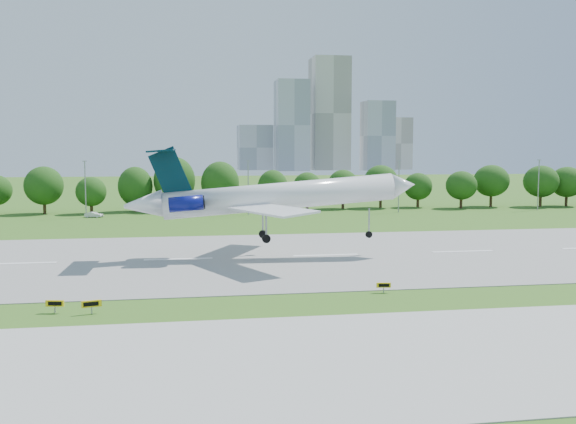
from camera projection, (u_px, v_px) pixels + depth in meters
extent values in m
plane|color=#32651A|center=(176.00, 304.00, 60.41)|extent=(600.00, 600.00, 0.00)
cube|color=gray|center=(178.00, 259.00, 84.96)|extent=(400.00, 45.00, 0.08)
cube|color=#ADADA8|center=(173.00, 368.00, 42.72)|extent=(400.00, 23.00, 0.08)
cylinder|color=#382314|center=(93.00, 205.00, 147.43)|extent=(0.70, 0.70, 3.60)
sphere|color=#133C0F|center=(92.00, 186.00, 147.00)|extent=(8.40, 8.40, 8.40)
cylinder|color=#382314|center=(265.00, 203.00, 153.80)|extent=(0.70, 0.70, 3.60)
sphere|color=#133C0F|center=(265.00, 185.00, 153.38)|extent=(8.40, 8.40, 8.40)
cylinder|color=#382314|center=(424.00, 201.00, 160.18)|extent=(0.70, 0.70, 3.60)
sphere|color=#133C0F|center=(424.00, 183.00, 159.76)|extent=(8.40, 8.40, 8.40)
cylinder|color=#382314|center=(570.00, 199.00, 166.56)|extent=(0.70, 0.70, 3.60)
sphere|color=#133C0F|center=(571.00, 182.00, 166.13)|extent=(8.40, 8.40, 8.40)
cylinder|color=gray|center=(85.00, 190.00, 137.19)|extent=(0.24, 0.24, 12.00)
cube|color=gray|center=(85.00, 161.00, 136.60)|extent=(0.90, 0.25, 0.18)
cylinder|color=gray|center=(248.00, 188.00, 142.78)|extent=(0.24, 0.24, 12.00)
cube|color=gray|center=(248.00, 161.00, 142.18)|extent=(0.90, 0.25, 0.18)
cylinder|color=gray|center=(399.00, 187.00, 148.36)|extent=(0.24, 0.24, 12.00)
cube|color=gray|center=(399.00, 160.00, 147.77)|extent=(0.90, 0.25, 0.18)
cylinder|color=gray|center=(538.00, 185.00, 153.94)|extent=(0.24, 0.24, 12.00)
cube|color=gray|center=(539.00, 160.00, 153.35)|extent=(0.90, 0.25, 0.18)
cube|color=#B2B2B7|center=(292.00, 126.00, 442.69)|extent=(22.00, 22.00, 62.00)
cube|color=beige|center=(329.00, 114.00, 461.34)|extent=(26.00, 26.00, 80.00)
cube|color=#B2B2B7|center=(377.00, 136.00, 448.02)|extent=(20.00, 20.00, 48.00)
cube|color=beige|center=(397.00, 144.00, 476.73)|extent=(18.00, 18.00, 38.00)
cube|color=#B2B2B7|center=(255.00, 148.00, 465.03)|extent=(24.00, 24.00, 32.00)
cylinder|color=white|center=(280.00, 196.00, 86.33)|extent=(31.33, 4.38, 6.00)
cone|color=white|center=(403.00, 185.00, 88.53)|extent=(3.67, 3.71, 3.87)
cone|color=white|center=(143.00, 205.00, 83.98)|extent=(5.32, 3.75, 3.99)
cube|color=white|center=(272.00, 210.00, 79.05)|extent=(10.14, 14.41, 0.66)
cube|color=white|center=(261.00, 201.00, 93.34)|extent=(10.62, 14.36, 0.66)
cube|color=#042532|center=(170.00, 173.00, 84.06)|extent=(5.63, 0.65, 7.09)
cube|color=#042532|center=(162.00, 151.00, 83.63)|extent=(3.56, 9.91, 0.48)
cylinder|color=navy|center=(186.00, 204.00, 82.05)|extent=(4.53, 2.08, 2.30)
cylinder|color=navy|center=(187.00, 200.00, 87.36)|extent=(4.53, 2.08, 2.30)
cylinder|color=gray|center=(369.00, 221.00, 88.37)|extent=(0.21, 0.21, 3.62)
cylinder|color=black|center=(369.00, 234.00, 88.54)|extent=(0.94, 0.33, 0.93)
cylinder|color=gray|center=(266.00, 225.00, 84.16)|extent=(0.25, 0.25, 3.62)
cylinder|color=black|center=(266.00, 239.00, 84.33)|extent=(1.15, 0.49, 1.14)
cylinder|color=gray|center=(263.00, 221.00, 88.65)|extent=(0.25, 0.25, 3.62)
cylinder|color=black|center=(263.00, 234.00, 88.82)|extent=(1.15, 0.49, 1.14)
cube|color=gray|center=(92.00, 310.00, 56.85)|extent=(0.13, 0.13, 0.76)
cube|color=yellow|center=(92.00, 304.00, 56.80)|extent=(1.73, 0.63, 0.60)
cube|color=black|center=(92.00, 304.00, 56.69)|extent=(1.26, 0.36, 0.38)
cube|color=gray|center=(55.00, 309.00, 57.21)|extent=(0.12, 0.12, 0.72)
cube|color=yellow|center=(55.00, 303.00, 57.16)|extent=(1.65, 0.50, 0.56)
cube|color=black|center=(54.00, 304.00, 57.04)|extent=(1.21, 0.26, 0.36)
cube|color=gray|center=(384.00, 290.00, 65.30)|extent=(0.10, 0.10, 0.64)
cube|color=yellow|center=(384.00, 285.00, 65.26)|extent=(1.48, 0.36, 0.51)
cube|color=black|center=(384.00, 285.00, 65.16)|extent=(1.10, 0.17, 0.32)
imported|color=silver|center=(93.00, 215.00, 137.88)|extent=(3.67, 1.78, 1.16)
imported|color=white|center=(95.00, 214.00, 138.59)|extent=(3.71, 1.79, 1.22)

